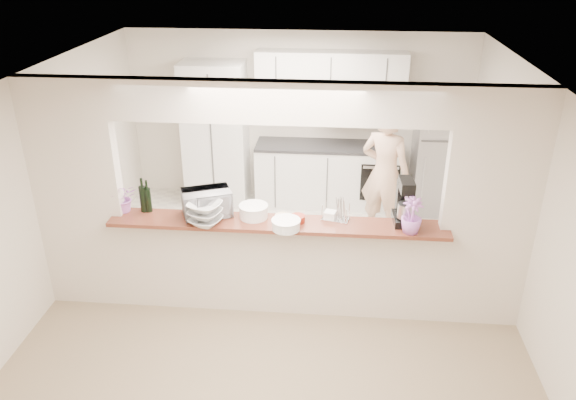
# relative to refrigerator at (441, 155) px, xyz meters

# --- Properties ---
(floor) EXTENTS (6.00, 6.00, 0.00)m
(floor) POSITION_rel_refrigerator_xyz_m (-2.05, -2.65, -0.85)
(floor) COLOR gray
(floor) RESTS_ON ground
(tile_overlay) EXTENTS (5.00, 2.90, 0.01)m
(tile_overlay) POSITION_rel_refrigerator_xyz_m (-2.05, -1.10, -0.84)
(tile_overlay) COLOR #BCB6AA
(tile_overlay) RESTS_ON floor
(partition) EXTENTS (5.00, 0.15, 2.50)m
(partition) POSITION_rel_refrigerator_xyz_m (-2.05, -2.65, 0.63)
(partition) COLOR beige
(partition) RESTS_ON floor
(bar_counter) EXTENTS (3.40, 0.38, 1.09)m
(bar_counter) POSITION_rel_refrigerator_xyz_m (-2.05, -2.65, -0.27)
(bar_counter) COLOR beige
(bar_counter) RESTS_ON floor
(kitchen_cabinets) EXTENTS (3.15, 0.62, 2.25)m
(kitchen_cabinets) POSITION_rel_refrigerator_xyz_m (-2.24, 0.07, 0.12)
(kitchen_cabinets) COLOR silver
(kitchen_cabinets) RESTS_ON floor
(refrigerator) EXTENTS (0.75, 0.70, 1.70)m
(refrigerator) POSITION_rel_refrigerator_xyz_m (0.00, 0.00, 0.00)
(refrigerator) COLOR #ABABB0
(refrigerator) RESTS_ON floor
(flower_left) EXTENTS (0.34, 0.32, 0.31)m
(flower_left) POSITION_rel_refrigerator_xyz_m (-3.65, -2.60, 0.39)
(flower_left) COLOR pink
(flower_left) RESTS_ON bar_counter
(wine_bottle_a) EXTENTS (0.07, 0.07, 0.37)m
(wine_bottle_a) POSITION_rel_refrigerator_xyz_m (-3.45, -2.58, 0.38)
(wine_bottle_a) COLOR black
(wine_bottle_a) RESTS_ON bar_counter
(wine_bottle_b) EXTENTS (0.07, 0.07, 0.35)m
(wine_bottle_b) POSITION_rel_refrigerator_xyz_m (-3.40, -2.58, 0.38)
(wine_bottle_b) COLOR black
(wine_bottle_b) RESTS_ON bar_counter
(toaster_oven) EXTENTS (0.57, 0.49, 0.27)m
(toaster_oven) POSITION_rel_refrigerator_xyz_m (-2.78, -2.60, 0.37)
(toaster_oven) COLOR #A4A3A8
(toaster_oven) RESTS_ON bar_counter
(serving_bowls) EXTENTS (0.40, 0.40, 0.23)m
(serving_bowls) POSITION_rel_refrigerator_xyz_m (-2.75, -2.82, 0.36)
(serving_bowls) COLOR silver
(serving_bowls) RESTS_ON bar_counter
(plate_stack_a) EXTENTS (0.30, 0.30, 0.14)m
(plate_stack_a) POSITION_rel_refrigerator_xyz_m (-2.30, -2.62, 0.31)
(plate_stack_a) COLOR white
(plate_stack_a) RESTS_ON bar_counter
(plate_stack_b) EXTENTS (0.29, 0.29, 0.10)m
(plate_stack_b) POSITION_rel_refrigerator_xyz_m (-1.95, -2.84, 0.29)
(plate_stack_b) COLOR white
(plate_stack_b) RESTS_ON bar_counter
(red_bowl) EXTENTS (0.15, 0.15, 0.07)m
(red_bowl) POSITION_rel_refrigerator_xyz_m (-1.85, -2.68, 0.27)
(red_bowl) COLOR maroon
(red_bowl) RESTS_ON bar_counter
(tan_bowl) EXTENTS (0.15, 0.15, 0.07)m
(tan_bowl) POSITION_rel_refrigerator_xyz_m (-2.00, -2.68, 0.28)
(tan_bowl) COLOR beige
(tan_bowl) RESTS_ON bar_counter
(utensil_caddy) EXTENTS (0.30, 0.22, 0.25)m
(utensil_caddy) POSITION_rel_refrigerator_xyz_m (-1.47, -2.60, 0.34)
(utensil_caddy) COLOR silver
(utensil_caddy) RESTS_ON bar_counter
(stand_mixer) EXTENTS (0.22, 0.33, 0.47)m
(stand_mixer) POSITION_rel_refrigerator_xyz_m (-0.80, -2.58, 0.45)
(stand_mixer) COLOR black
(stand_mixer) RESTS_ON bar_counter
(flower_right) EXTENTS (0.26, 0.26, 0.37)m
(flower_right) POSITION_rel_refrigerator_xyz_m (-0.75, -2.80, 0.42)
(flower_right) COLOR #C96ECC
(flower_right) RESTS_ON bar_counter
(person) EXTENTS (0.78, 0.68, 1.79)m
(person) POSITION_rel_refrigerator_xyz_m (-0.85, -0.89, 0.05)
(person) COLOR #D5A98A
(person) RESTS_ON floor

